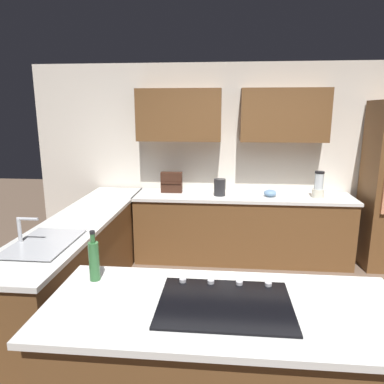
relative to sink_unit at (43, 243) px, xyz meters
The scene contains 15 objects.
ground_plane 2.06m from the sink_unit, behind, with size 14.00×14.00×0.00m, color brown.
wall_back 2.91m from the sink_unit, 128.03° to the right, with size 6.00×0.44×2.60m.
lower_cabinets_back 2.63m from the sink_unit, 131.91° to the right, with size 2.80×0.60×0.86m, color brown.
countertop_back 2.59m from the sink_unit, 131.91° to the right, with size 2.84×0.64×0.04m, color silver.
lower_cabinets_side 0.90m from the sink_unit, 90.65° to the right, with size 0.60×2.90×0.86m, color brown.
countertop_side 0.76m from the sink_unit, 90.65° to the right, with size 0.64×2.94×0.04m, color silver.
island_base 1.77m from the sink_unit, 151.96° to the left, with size 2.00×0.80×0.86m, color brown.
island_top 1.70m from the sink_unit, 151.96° to the left, with size 2.08×0.88×0.04m, color silver.
sink_unit is the anchor object (origin of this frame).
cooktop 1.70m from the sink_unit, 152.13° to the left, with size 0.76×0.56×0.03m.
blender 3.28m from the sink_unit, 144.89° to the right, with size 0.15×0.15×0.34m.
mixing_bowl 2.80m from the sink_unit, 137.83° to the right, with size 0.17×0.17×0.09m, color #668CB2.
spice_rack 2.15m from the sink_unit, 111.22° to the right, with size 0.28×0.11×0.28m.
kettle 2.37m from the sink_unit, 127.19° to the right, with size 0.15×0.15×0.22m, color #262628.
oil_bottle 0.88m from the sink_unit, 139.08° to the left, with size 0.07×0.07×0.34m.
Camera 1 is at (0.34, 2.85, 1.99)m, focal length 33.29 mm.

